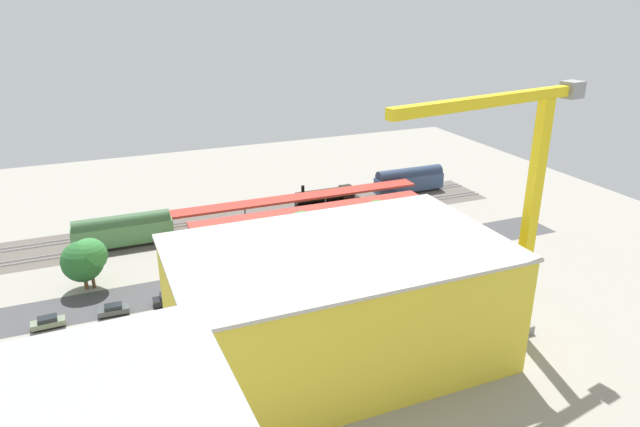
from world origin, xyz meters
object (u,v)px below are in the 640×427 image
object	(u,v)px
street_tree_1	(303,227)
traffic_light	(223,246)
box_truck_1	(304,281)
street_tree_2	(89,256)
platform_canopy_far	(286,199)
street_tree_0	(82,261)
parked_car_3	(274,279)
parked_car_5	(169,299)
locomotive	(328,196)
box_truck_0	(216,301)
street_tree_3	(378,216)
parked_car_1	(364,262)
freight_coach_far	(123,230)
tower_crane	(519,194)
parked_car_6	(114,310)
parked_car_7	(48,323)
construction_building	(338,305)
parked_car_4	(222,288)
parked_car_2	(322,271)
parked_car_0	(406,254)
platform_canopy_near	(311,210)
passenger_coach	(409,180)

from	to	relation	value
street_tree_1	traffic_light	size ratio (longest dim) A/B	1.19
box_truck_1	street_tree_2	xyz separation A→B (m)	(29.84, -13.17, 3.92)
platform_canopy_far	street_tree_0	distance (m)	41.95
parked_car_3	parked_car_5	distance (m)	16.25
locomotive	street_tree_0	distance (m)	53.79
box_truck_1	locomotive	bearing A→B (deg)	-118.71
traffic_light	box_truck_0	bearing A→B (deg)	71.97
street_tree_2	street_tree_3	bearing A→B (deg)	178.76
parked_car_1	parked_car_5	world-z (taller)	parked_car_5
locomotive	freight_coach_far	size ratio (longest dim) A/B	0.83
tower_crane	parked_car_6	bearing A→B (deg)	-28.47
parked_car_7	tower_crane	bearing A→B (deg)	155.40
construction_building	street_tree_0	xyz separation A→B (m)	(28.62, -30.89, -2.68)
platform_canopy_far	street_tree_1	size ratio (longest dim) A/B	7.67
box_truck_0	parked_car_4	bearing A→B (deg)	-110.90
parked_car_4	box_truck_1	size ratio (longest dim) A/B	0.45
parked_car_2	parked_car_5	size ratio (longest dim) A/B	0.91
parked_car_0	parked_car_1	world-z (taller)	parked_car_0
parked_car_4	street_tree_3	world-z (taller)	street_tree_3
platform_canopy_far	construction_building	distance (m)	48.54
parked_car_4	street_tree_1	distance (m)	19.54
parked_car_1	box_truck_0	distance (m)	26.66
parked_car_4	box_truck_1	distance (m)	12.57
platform_canopy_near	street_tree_1	size ratio (longest dim) A/B	6.20
parked_car_7	street_tree_0	size ratio (longest dim) A/B	0.56
parked_car_1	street_tree_1	bearing A→B (deg)	-51.22
box_truck_0	parked_car_5	bearing A→B (deg)	-38.48
construction_building	box_truck_0	world-z (taller)	construction_building
locomotive	construction_building	world-z (taller)	construction_building
parked_car_2	parked_car_0	bearing A→B (deg)	-179.27
passenger_coach	street_tree_0	xyz separation A→B (m)	(69.69, 20.72, 1.65)
freight_coach_far	parked_car_4	world-z (taller)	freight_coach_far
platform_canopy_far	street_tree_3	size ratio (longest dim) A/B	7.21
parked_car_1	parked_car_5	bearing A→B (deg)	0.90
platform_canopy_far	freight_coach_far	bearing A→B (deg)	3.75
street_tree_3	locomotive	bearing A→B (deg)	-88.89
tower_crane	street_tree_2	world-z (taller)	tower_crane
parked_car_5	street_tree_3	bearing A→B (deg)	-167.67
box_truck_0	tower_crane	bearing A→B (deg)	148.06
parked_car_4	box_truck_1	bearing A→B (deg)	160.93
parked_car_5	street_tree_3	size ratio (longest dim) A/B	0.58
street_tree_2	street_tree_3	xyz separation A→B (m)	(-48.89, 1.06, -0.53)
parked_car_1	parked_car_7	world-z (taller)	parked_car_7
construction_building	box_truck_1	world-z (taller)	construction_building
parked_car_1	box_truck_1	world-z (taller)	box_truck_1
parked_car_6	construction_building	bearing A→B (deg)	139.92
platform_canopy_far	parked_car_1	distance (m)	26.27
parked_car_6	construction_building	world-z (taller)	construction_building
street_tree_1	platform_canopy_far	bearing A→B (deg)	-99.45
locomotive	parked_car_1	world-z (taller)	locomotive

